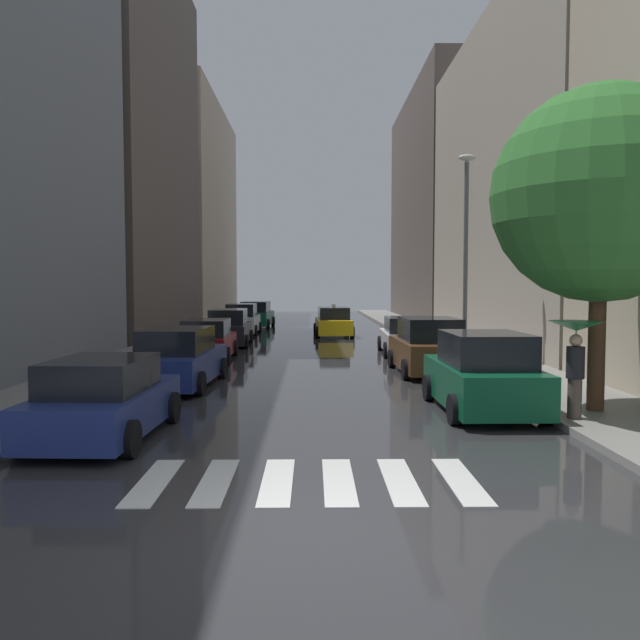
% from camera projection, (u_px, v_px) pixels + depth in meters
% --- Properties ---
extents(ground_plane, '(28.00, 72.00, 0.04)m').
position_uv_depth(ground_plane, '(311.00, 343.00, 31.04)').
color(ground_plane, '#2F2F31').
extents(sidewalk_left, '(3.00, 72.00, 0.15)m').
position_uv_depth(sidewalk_left, '(181.00, 341.00, 30.95)').
color(sidewalk_left, gray).
rests_on(sidewalk_left, ground).
extents(sidewalk_right, '(3.00, 72.00, 0.15)m').
position_uv_depth(sidewalk_right, '(440.00, 341.00, 31.11)').
color(sidewalk_right, gray).
rests_on(sidewalk_right, ground).
extents(crosswalk_stripes, '(4.95, 2.20, 0.01)m').
position_uv_depth(crosswalk_stripes, '(308.00, 481.00, 9.08)').
color(crosswalk_stripes, silver).
rests_on(crosswalk_stripes, ground).
extents(building_left_mid, '(6.00, 16.45, 22.02)m').
position_uv_depth(building_left_mid, '(120.00, 143.00, 35.69)').
color(building_left_mid, '#564C47').
rests_on(building_left_mid, ground).
extents(building_left_far, '(6.00, 20.84, 18.67)m').
position_uv_depth(building_left_far, '(189.00, 213.00, 55.59)').
color(building_left_far, '#B2A38C').
rests_on(building_left_far, ground).
extents(building_right_mid, '(6.00, 20.59, 15.50)m').
position_uv_depth(building_right_mid, '(539.00, 183.00, 29.82)').
color(building_right_mid, '#9E9384').
rests_on(building_right_mid, ground).
extents(building_right_far, '(6.00, 21.58, 18.46)m').
position_uv_depth(building_right_far, '(444.00, 208.00, 51.32)').
color(building_right_far, '#564C47').
rests_on(building_right_far, ground).
extents(parked_car_left_nearest, '(2.16, 4.07, 1.53)m').
position_uv_depth(parked_car_left_nearest, '(104.00, 401.00, 11.55)').
color(parked_car_left_nearest, navy).
rests_on(parked_car_left_nearest, ground).
extents(parked_car_left_second, '(2.26, 4.62, 1.66)m').
position_uv_depth(parked_car_left_second, '(179.00, 359.00, 17.50)').
color(parked_car_left_second, navy).
rests_on(parked_car_left_second, ground).
extents(parked_car_left_third, '(2.07, 4.21, 1.56)m').
position_uv_depth(parked_car_left_third, '(207.00, 341.00, 23.65)').
color(parked_car_left_third, maroon).
rests_on(parked_car_left_third, ground).
extents(parked_car_left_fourth, '(2.12, 4.60, 1.73)m').
position_uv_depth(parked_car_left_fourth, '(229.00, 329.00, 29.18)').
color(parked_car_left_fourth, black).
rests_on(parked_car_left_fourth, ground).
extents(parked_car_left_fifth, '(1.99, 4.27, 1.78)m').
position_uv_depth(parked_car_left_fifth, '(242.00, 320.00, 35.83)').
color(parked_car_left_fifth, silver).
rests_on(parked_car_left_fifth, ground).
extents(parked_car_left_sixth, '(2.32, 4.82, 1.75)m').
position_uv_depth(parked_car_left_sixth, '(256.00, 315.00, 41.87)').
color(parked_car_left_sixth, '#0C4C2D').
rests_on(parked_car_left_sixth, ground).
extents(parked_car_right_nearest, '(2.16, 4.10, 1.81)m').
position_uv_depth(parked_car_right_nearest, '(483.00, 375.00, 14.00)').
color(parked_car_right_nearest, '#0C4C2D').
rests_on(parked_car_right_nearest, ground).
extents(parked_car_right_second, '(2.23, 4.28, 1.82)m').
position_uv_depth(parked_car_right_second, '(428.00, 348.00, 20.07)').
color(parked_car_right_second, brown).
rests_on(parked_car_right_second, ground).
extents(parked_car_right_third, '(2.26, 4.42, 1.55)m').
position_uv_depth(parked_car_right_third, '(407.00, 337.00, 25.59)').
color(parked_car_right_third, silver).
rests_on(parked_car_right_third, ground).
extents(taxi_midroad, '(2.21, 4.55, 1.81)m').
position_uv_depth(taxi_midroad, '(333.00, 322.00, 34.70)').
color(taxi_midroad, yellow).
rests_on(taxi_midroad, ground).
extents(pedestrian_foreground, '(1.09, 1.09, 1.99)m').
position_uv_depth(pedestrian_foreground, '(576.00, 346.00, 12.60)').
color(pedestrian_foreground, brown).
rests_on(pedestrian_foreground, sidewalk_right).
extents(street_tree_right, '(4.61, 4.61, 6.95)m').
position_uv_depth(street_tree_right, '(600.00, 195.00, 13.24)').
color(street_tree_right, '#513823').
rests_on(street_tree_right, sidewalk_right).
extents(lamp_post_right, '(0.60, 0.28, 7.34)m').
position_uv_depth(lamp_post_right, '(466.00, 243.00, 22.10)').
color(lamp_post_right, '#595B60').
rests_on(lamp_post_right, sidewalk_right).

